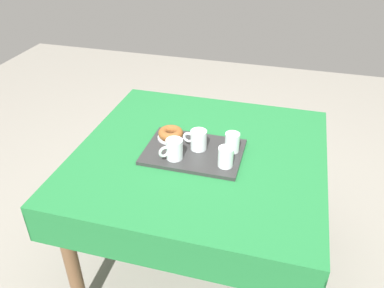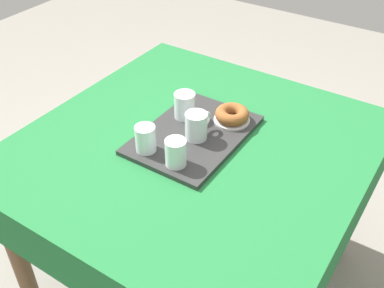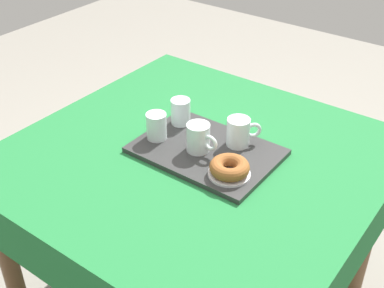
{
  "view_description": "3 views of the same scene",
  "coord_description": "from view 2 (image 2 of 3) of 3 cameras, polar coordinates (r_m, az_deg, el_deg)",
  "views": [
    {
      "loc": [
        -0.36,
        1.43,
        1.72
      ],
      "look_at": [
        0.03,
        0.03,
        0.78
      ],
      "focal_mm": 36.57,
      "sensor_mm": 36.0,
      "label": 1
    },
    {
      "loc": [
        -1.02,
        -0.66,
        1.65
      ],
      "look_at": [
        -0.04,
        -0.01,
        0.75
      ],
      "focal_mm": 43.14,
      "sensor_mm": 36.0,
      "label": 2
    },
    {
      "loc": [
        0.78,
        -1.07,
        1.64
      ],
      "look_at": [
        -0.0,
        -0.02,
        0.77
      ],
      "focal_mm": 47.7,
      "sensor_mm": 36.0,
      "label": 3
    }
  ],
  "objects": [
    {
      "name": "water_glass_far",
      "position": [
        1.39,
        -2.02,
        -1.23
      ],
      "size": [
        0.07,
        0.07,
        0.09
      ],
      "color": "silver",
      "rests_on": "serving_tray"
    },
    {
      "name": "donut_plate_left",
      "position": [
        1.6,
        4.93,
        2.99
      ],
      "size": [
        0.13,
        0.13,
        0.01
      ],
      "primitive_type": "cylinder",
      "color": "silver",
      "rests_on": "serving_tray"
    },
    {
      "name": "serving_tray",
      "position": [
        1.54,
        0.2,
        1.15
      ],
      "size": [
        0.44,
        0.31,
        0.02
      ],
      "primitive_type": "cube",
      "color": "#2D2D2D",
      "rests_on": "dining_table"
    },
    {
      "name": "tea_mug_right",
      "position": [
        1.6,
        -0.93,
        4.76
      ],
      "size": [
        0.09,
        0.09,
        0.09
      ],
      "color": "silver",
      "rests_on": "serving_tray"
    },
    {
      "name": "ground_plane",
      "position": [
        2.04,
        0.27,
        -16.27
      ],
      "size": [
        6.0,
        6.0,
        0.0
      ],
      "primitive_type": "plane",
      "color": "gray"
    },
    {
      "name": "water_glass_near",
      "position": [
        1.45,
        -5.76,
        0.56
      ],
      "size": [
        0.07,
        0.07,
        0.09
      ],
      "color": "silver",
      "rests_on": "serving_tray"
    },
    {
      "name": "dining_table",
      "position": [
        1.58,
        0.34,
        -2.48
      ],
      "size": [
        1.12,
        1.09,
        0.73
      ],
      "color": "#1E6B33",
      "rests_on": "ground"
    },
    {
      "name": "tea_mug_left",
      "position": [
        1.49,
        0.72,
        2.14
      ],
      "size": [
        0.11,
        0.07,
        0.09
      ],
      "color": "silver",
      "rests_on": "serving_tray"
    },
    {
      "name": "sugar_donut_left",
      "position": [
        1.59,
        4.98,
        3.7
      ],
      "size": [
        0.12,
        0.12,
        0.04
      ],
      "primitive_type": "torus",
      "color": "brown",
      "rests_on": "donut_plate_left"
    }
  ]
}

